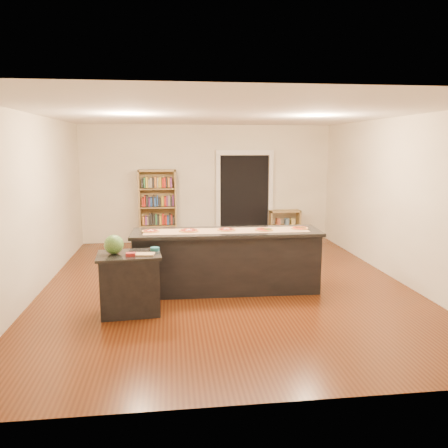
{
  "coord_description": "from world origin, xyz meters",
  "views": [
    {
      "loc": [
        -0.88,
        -7.04,
        2.3
      ],
      "look_at": [
        0.0,
        0.2,
        1.0
      ],
      "focal_mm": 35.0,
      "sensor_mm": 36.0,
      "label": 1
    }
  ],
  "objects": [
    {
      "name": "package_teal",
      "position": [
        -1.13,
        -0.97,
        0.87
      ],
      "size": [
        0.13,
        0.13,
        0.05
      ],
      "primitive_type": "cylinder",
      "color": "#195966",
      "rests_on": "side_counter"
    },
    {
      "name": "pizza_a",
      "position": [
        -1.21,
        -0.27,
        1.0
      ],
      "size": [
        0.28,
        0.28,
        0.02
      ],
      "color": "#B28044",
      "rests_on": "kitchen_island"
    },
    {
      "name": "pizza_c",
      "position": [
        -0.02,
        -0.29,
        1.0
      ],
      "size": [
        0.29,
        0.29,
        0.02
      ],
      "color": "#B28044",
      "rests_on": "kitchen_island"
    },
    {
      "name": "bookshelf",
      "position": [
        -1.2,
        3.29,
        0.88
      ],
      "size": [
        0.88,
        0.31,
        1.76
      ],
      "primitive_type": "cube",
      "color": "#A0834D",
      "rests_on": "ground"
    },
    {
      "name": "pizza_e",
      "position": [
        1.17,
        -0.31,
        1.0
      ],
      "size": [
        0.28,
        0.28,
        0.02
      ],
      "color": "#B28044",
      "rests_on": "kitchen_island"
    },
    {
      "name": "kraft_paper",
      "position": [
        -0.02,
        -0.33,
        0.99
      ],
      "size": [
        2.6,
        0.52,
        0.0
      ],
      "primitive_type": "cube",
      "rotation": [
        0.0,
        0.0,
        -0.02
      ],
      "color": "tan",
      "rests_on": "kitchen_island"
    },
    {
      "name": "pizza_d",
      "position": [
        0.57,
        -0.36,
        1.0
      ],
      "size": [
        0.29,
        0.29,
        0.02
      ],
      "color": "#B28044",
      "rests_on": "kitchen_island"
    },
    {
      "name": "low_shelf",
      "position": [
        1.88,
        3.29,
        0.38
      ],
      "size": [
        0.76,
        0.32,
        0.76
      ],
      "primitive_type": "cube",
      "color": "#A0834D",
      "rests_on": "ground"
    },
    {
      "name": "kitchen_island",
      "position": [
        -0.02,
        -0.31,
        0.5
      ],
      "size": [
        2.98,
        0.81,
        0.98
      ],
      "rotation": [
        0.0,
        0.0,
        -0.02
      ],
      "color": "black",
      "rests_on": "ground"
    },
    {
      "name": "package_red",
      "position": [
        -1.44,
        -1.25,
        0.87
      ],
      "size": [
        0.13,
        0.09,
        0.04
      ],
      "primitive_type": "cube",
      "rotation": [
        0.0,
        0.0,
        -0.02
      ],
      "color": "maroon",
      "rests_on": "side_counter"
    },
    {
      "name": "cutting_board",
      "position": [
        -1.26,
        -1.2,
        0.86
      ],
      "size": [
        0.28,
        0.2,
        0.02
      ],
      "primitive_type": "cube",
      "rotation": [
        0.0,
        0.0,
        -0.11
      ],
      "color": "tan",
      "rests_on": "side_counter"
    },
    {
      "name": "waste_bin",
      "position": [
        -0.42,
        3.07,
        0.2
      ],
      "size": [
        0.27,
        0.27,
        0.4
      ],
      "primitive_type": "cylinder",
      "color": "#6986EB",
      "rests_on": "ground"
    },
    {
      "name": "watermelon",
      "position": [
        -1.67,
        -1.1,
        0.98
      ],
      "size": [
        0.26,
        0.26,
        0.26
      ],
      "primitive_type": "sphere",
      "color": "#144214",
      "rests_on": "side_counter"
    },
    {
      "name": "pizza_b",
      "position": [
        -0.62,
        -0.3,
        1.0
      ],
      "size": [
        0.33,
        0.33,
        0.02
      ],
      "color": "#B28044",
      "rests_on": "kitchen_island"
    },
    {
      "name": "side_counter",
      "position": [
        -1.47,
        -1.12,
        0.43
      ],
      "size": [
        0.86,
        0.63,
        0.85
      ],
      "rotation": [
        0.0,
        0.0,
        0.08
      ],
      "color": "black",
      "rests_on": "ground"
    },
    {
      "name": "room",
      "position": [
        0.0,
        0.0,
        1.4
      ],
      "size": [
        6.0,
        7.0,
        2.8
      ],
      "color": "#EFE4C9",
      "rests_on": "ground"
    },
    {
      "name": "doorway",
      "position": [
        0.9,
        3.46,
        1.2
      ],
      "size": [
        1.4,
        0.09,
        2.21
      ],
      "color": "black",
      "rests_on": "room"
    }
  ]
}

